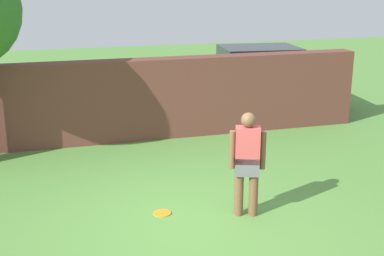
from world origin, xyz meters
name	(u,v)px	position (x,y,z in m)	size (l,w,h in m)	color
ground_plane	(194,223)	(0.00, 0.00, 0.00)	(40.00, 40.00, 0.00)	#568C3D
brick_wall	(69,104)	(-1.50, 4.34, 0.89)	(13.42, 0.50, 1.78)	brown
person	(247,160)	(0.84, 0.05, 0.90)	(0.51, 0.33, 1.62)	brown
car	(258,79)	(3.57, 5.96, 0.86)	(4.35, 2.26, 1.72)	black
frisbee_orange	(162,213)	(-0.38, 0.44, 0.01)	(0.27, 0.27, 0.02)	orange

